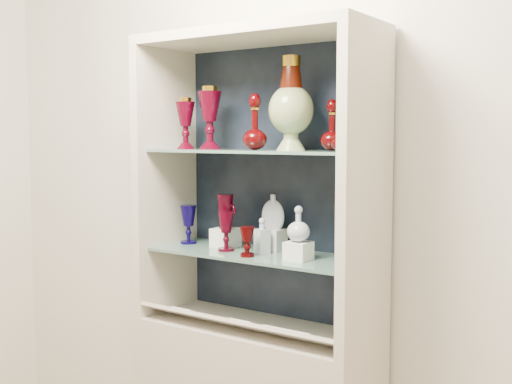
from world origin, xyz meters
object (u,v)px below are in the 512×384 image
Objects in this scene: ruby_decanter_b at (332,123)px; cameo_medallion at (366,217)px; cobalt_goblet at (188,224)px; enamel_urn at (291,103)px; pedestal_lamp_left at (185,123)px; clear_square_bottle at (262,236)px; ruby_decanter_a at (255,118)px; ruby_goblet_small at (247,242)px; lidded_bowl at (341,140)px; clear_round_decanter at (298,225)px; ruby_pitcher at (225,211)px; pedestal_lamp_right at (210,118)px; flat_flask at (273,211)px; ruby_goblet_tall at (226,231)px.

ruby_decanter_b is 1.52× the size of cameo_medallion.
cameo_medallion is at bearing 31.10° from ruby_decanter_b.
enamel_urn is at bearing 1.13° from cobalt_goblet.
pedestal_lamp_left is 0.60m from clear_square_bottle.
ruby_goblet_small is at bearing -96.72° from ruby_decanter_a.
lidded_bowl is (0.23, -0.04, -0.14)m from enamel_urn.
clear_round_decanter is (0.58, -0.02, -0.39)m from pedestal_lamp_left.
enamel_urn is 4.60× the size of lidded_bowl.
ruby_pitcher is at bearing 170.07° from clear_square_bottle.
cobalt_goblet is 0.60m from clear_round_decanter.
ruby_goblet_small is at bearing -137.60° from enamel_urn.
pedestal_lamp_right is 1.79× the size of ruby_pitcher.
pedestal_lamp_left reaches higher than flat_flask.
cameo_medallion is (0.40, 0.11, 0.09)m from clear_square_bottle.
enamel_urn is at bearing 42.40° from ruby_goblet_small.
ruby_decanter_a is 0.61m from cobalt_goblet.
ruby_goblet_small is 0.80× the size of ruby_pitcher.
ruby_pitcher is 0.62m from cameo_medallion.
pedestal_lamp_right is at bearing -5.39° from cobalt_goblet.
ruby_decanter_b reaches higher than clear_round_decanter.
pedestal_lamp_left is 1.47× the size of flat_flask.
ruby_goblet_tall is (-0.15, 0.01, -0.46)m from ruby_decanter_a.
ruby_decanter_a is at bearing -95.67° from clear_square_bottle.
cameo_medallion is (0.05, 0.12, -0.29)m from lidded_bowl.
enamel_urn is 0.28m from lidded_bowl.
ruby_decanter_b is 0.57m from ruby_goblet_small.
ruby_goblet_tall is at bearing 176.31° from ruby_decanter_a.
lidded_bowl reaches higher than flat_flask.
clear_square_bottle is (0.21, -0.04, -0.08)m from ruby_pitcher.
pedestal_lamp_left is 0.42m from ruby_pitcher.
pedestal_lamp_right is 0.48m from flat_flask.
lidded_bowl reaches higher than cameo_medallion.
ruby_decanter_b is 1.38× the size of flat_flask.
ruby_pitcher is (-0.33, 0.01, -0.45)m from enamel_urn.
cobalt_goblet is at bearing 177.75° from clear_square_bottle.
pedestal_lamp_left is at bearing 178.23° from clear_round_decanter.
cameo_medallion is at bearing 9.28° from pedestal_lamp_right.
ruby_decanter_a is (-0.12, -0.07, -0.06)m from enamel_urn.
pedestal_lamp_right is at bearing -165.78° from flat_flask.
ruby_pitcher is at bearing 177.19° from cameo_medallion.
clear_round_decanter is at bearing -140.45° from ruby_decanter_b.
cobalt_goblet is (-0.40, 0.06, -0.46)m from ruby_decanter_a.
clear_round_decanter is at bearing 15.36° from ruby_goblet_small.
ruby_decanter_a is at bearing 83.28° from ruby_goblet_small.
ruby_pitcher is at bearing 175.23° from lidded_bowl.
ruby_goblet_tall is at bearing 159.25° from ruby_goblet_small.
pedestal_lamp_left reaches higher than lidded_bowl.
pedestal_lamp_right reaches higher than flat_flask.
clear_round_decanter is (-0.10, -0.08, -0.39)m from ruby_decanter_b.
enamel_urn is at bearing 12.69° from ruby_goblet_tall.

